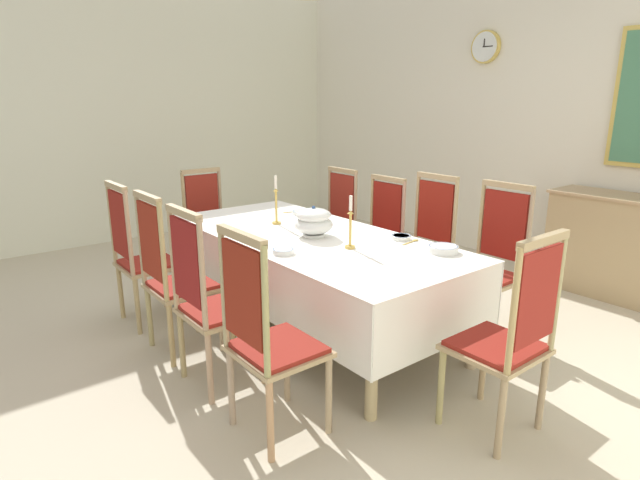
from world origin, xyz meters
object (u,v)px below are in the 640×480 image
object	(u,v)px
chair_north_d	(491,262)
sideboard	(635,250)
chair_south_c	(209,298)
candlestick_west	(276,204)
bowl_near_right	(302,212)
dining_table	(310,245)
bowl_far_left	(443,249)
chair_head_west	(209,221)
chair_north_a	(332,221)
spoon_secondary	(297,211)
bowl_near_left	(401,237)
chair_north_c	(424,243)
chair_south_d	(267,335)
spoon_primary	(414,241)
chair_head_east	(509,335)
chair_south_b	(172,274)
candlestick_east	(350,227)
chair_south_a	(139,254)
chair_north_b	(376,233)
soup_tureen	(314,222)
bowl_far_right	(283,251)

from	to	relation	value
chair_north_d	sideboard	bearing A→B (deg)	-103.42
chair_south_c	candlestick_west	distance (m)	1.24
chair_north_d	bowl_near_right	world-z (taller)	chair_north_d
dining_table	bowl_far_left	size ratio (longest dim) A/B	12.76
chair_head_west	chair_north_a	bearing A→B (deg)	141.99
dining_table	sideboard	xyz separation A→B (m)	(1.27, 2.53, -0.21)
spoon_secondary	candlestick_west	bearing A→B (deg)	-41.19
chair_north_a	chair_north_d	world-z (taller)	chair_north_d
bowl_near_left	spoon_secondary	size ratio (longest dim) A/B	0.81
chair_south_c	chair_north_c	xyz separation A→B (m)	(-0.00, 1.92, 0.00)
spoon_secondary	chair_south_d	bearing A→B (deg)	-25.26
spoon_primary	chair_head_west	bearing A→B (deg)	-176.58
chair_north_a	bowl_near_left	bearing A→B (deg)	159.50
chair_head_east	sideboard	distance (m)	2.56
chair_north_d	spoon_primary	bearing A→B (deg)	58.57
chair_south_b	candlestick_east	size ratio (longest dim) A/B	3.15
spoon_secondary	candlestick_east	bearing A→B (deg)	-4.18
dining_table	candlestick_east	size ratio (longest dim) A/B	6.94
chair_south_c	bowl_near_right	world-z (taller)	chair_south_c
spoon_primary	sideboard	world-z (taller)	sideboard
chair_south_a	chair_south_c	world-z (taller)	chair_south_c
chair_south_d	chair_head_west	world-z (taller)	chair_south_d
sideboard	chair_north_a	bearing A→B (deg)	35.95
chair_head_east	candlestick_west	world-z (taller)	candlestick_west
sideboard	spoon_primary	bearing A→B (deg)	71.81
dining_table	chair_north_a	xyz separation A→B (m)	(-0.89, 0.95, -0.12)
chair_south_d	sideboard	xyz separation A→B (m)	(0.37, 3.49, -0.11)
chair_south_a	sideboard	bearing A→B (deg)	58.13
bowl_near_left	chair_north_b	bearing A→B (deg)	146.04
chair_south_c	chair_north_d	world-z (taller)	chair_north_d
chair_north_a	candlestick_west	xyz separation A→B (m)	(0.45, -0.95, 0.36)
chair_south_d	soup_tureen	xyz separation A→B (m)	(-0.86, 0.96, 0.28)
bowl_far_right	chair_south_d	bearing A→B (deg)	-40.40
chair_north_a	spoon_primary	distance (m)	1.58
chair_south_a	bowl_far_right	bearing A→B (deg)	24.78
chair_north_d	bowl_near_right	bearing A→B (deg)	21.40
chair_south_d	bowl_far_right	bearing A→B (deg)	139.60
chair_head_west	bowl_near_left	bearing A→B (deg)	101.48
chair_north_c	sideboard	xyz separation A→B (m)	(1.00, 1.57, -0.11)
chair_north_d	sideboard	size ratio (longest dim) A/B	0.78
chair_north_b	bowl_far_right	world-z (taller)	chair_north_b
chair_north_b	chair_south_d	world-z (taller)	chair_south_d
chair_south_a	bowl_near_left	bearing A→B (deg)	45.02
chair_north_b	chair_south_d	xyz separation A→B (m)	(1.17, -1.91, 0.03)
chair_south_b	chair_south_c	world-z (taller)	chair_south_b
chair_south_c	soup_tureen	distance (m)	1.03
chair_south_a	chair_north_a	xyz separation A→B (m)	(0.00, 1.91, -0.02)
soup_tureen	sideboard	world-z (taller)	soup_tureen
chair_south_d	spoon_primary	xyz separation A→B (m)	(-0.31, 1.42, 0.18)
chair_head_east	candlestick_east	xyz separation A→B (m)	(-1.20, 0.00, 0.32)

